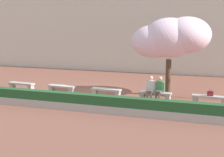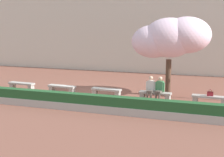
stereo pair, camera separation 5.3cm
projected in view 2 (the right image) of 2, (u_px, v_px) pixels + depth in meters
ground_plane at (84, 95)px, 17.83m from camera, size 100.00×100.00×0.00m
building_facade at (132, 15)px, 26.98m from camera, size 30.89×4.00×9.47m
stone_bench_near_west at (22, 85)px, 19.06m from camera, size 1.73×0.52×0.45m
stone_bench_center at (62, 88)px, 18.21m from camera, size 1.73×0.52×0.45m
stone_bench_near_east at (106, 91)px, 17.35m from camera, size 1.73×0.52×0.45m
stone_bench_east_end at (155, 95)px, 16.50m from camera, size 1.73×0.52×0.45m
stone_bench_far_east at (209, 99)px, 15.64m from camera, size 1.73×0.52×0.45m
person_seated_left at (150, 87)px, 16.46m from camera, size 0.51×0.68×1.29m
person_seated_right at (160, 88)px, 16.31m from camera, size 0.51×0.72×1.29m
handbag at (210, 93)px, 15.56m from camera, size 0.30×0.15×0.34m
cherry_tree_main at (171, 38)px, 17.03m from camera, size 4.30×2.98×4.39m
planter_hedge_foreground at (58, 100)px, 14.95m from camera, size 17.66×0.50×0.80m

